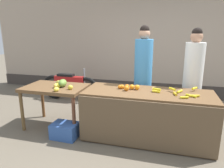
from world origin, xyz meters
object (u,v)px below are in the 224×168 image
at_px(produce_crate, 65,131).
at_px(produce_sack, 108,107).
at_px(parked_motorcycle, 70,85).
at_px(vendor_woman_white_shirt, 192,79).
at_px(vendor_woman_blue_shirt, 143,75).

distance_m(produce_crate, produce_sack, 1.15).
bearing_deg(produce_sack, parked_motorcycle, 147.53).
distance_m(vendor_woman_white_shirt, produce_crate, 2.46).
distance_m(vendor_woman_blue_shirt, parked_motorcycle, 2.25).
relative_size(vendor_woman_white_shirt, produce_crate, 4.20).
xyz_separation_m(vendor_woman_blue_shirt, produce_crate, (-1.18, -1.01, -0.83)).
bearing_deg(produce_crate, vendor_woman_white_shirt, 25.95).
bearing_deg(parked_motorcycle, vendor_woman_white_shirt, -16.21).
bearing_deg(parked_motorcycle, produce_sack, -32.47).
xyz_separation_m(parked_motorcycle, produce_crate, (0.82, -1.86, -0.27)).
xyz_separation_m(vendor_woman_blue_shirt, produce_sack, (-0.73, 0.03, -0.73)).
bearing_deg(vendor_woman_blue_shirt, produce_sack, 177.46).
height_order(vendor_woman_blue_shirt, parked_motorcycle, vendor_woman_blue_shirt).
bearing_deg(vendor_woman_white_shirt, parked_motorcycle, 163.79).
relative_size(vendor_woman_blue_shirt, parked_motorcycle, 1.19).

